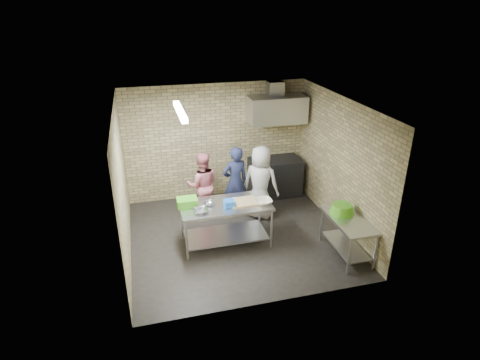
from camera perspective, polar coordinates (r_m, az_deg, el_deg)
The scene contains 25 objects.
floor at distance 8.15m, azimuth -0.33°, elevation -8.03°, with size 4.20×4.20×0.00m, color black.
ceiling at distance 7.07m, azimuth -0.38°, elevation 10.76°, with size 4.20×4.20×0.00m, color black.
back_wall at distance 9.33m, azimuth -3.41°, elevation 5.49°, with size 4.20×0.06×2.70m, color tan.
front_wall at distance 5.81m, azimuth 4.57°, elevation -7.01°, with size 4.20×0.06×2.70m, color tan.
left_wall at distance 7.33m, azimuth -16.48°, elevation -1.00°, with size 0.06×4.00×2.70m, color tan.
right_wall at distance 8.24m, azimuth 13.95°, elevation 2.16°, with size 0.06×4.00×2.70m, color tan.
prep_table at distance 7.73m, azimuth -2.07°, elevation -6.27°, with size 1.71×0.85×0.85m, color silver.
side_counter at distance 7.69m, azimuth 15.02°, elevation -7.83°, with size 0.60×1.20×0.75m, color silver.
stove at distance 9.68m, azimuth 4.99°, elevation 0.44°, with size 1.20×0.70×0.90m, color black.
range_hood at distance 9.18m, azimuth 5.27°, elevation 10.01°, with size 1.30×0.60×0.60m, color silver.
hood_duct at distance 9.22m, azimuth 5.06°, elevation 12.94°, with size 0.35×0.30×0.30m, color #A5A8AD.
wall_shelf at distance 9.50m, azimuth 6.56°, elevation 9.32°, with size 0.80×0.20×0.04m, color #3F2B19.
fluorescent_fixture at distance 6.92m, azimuth -8.55°, elevation 9.67°, with size 0.10×1.25×0.08m, color white.
green_crate at distance 7.49m, azimuth -7.57°, elevation -3.15°, with size 0.38×0.28×0.15m, color #3D971B.
blue_tub at distance 7.42m, azimuth -1.58°, elevation -3.36°, with size 0.19×0.19×0.12m, color blue.
cutting_board at distance 7.57m, azimuth 0.50°, elevation -3.13°, with size 0.52×0.40×0.03m, color tan.
mixing_bowl_a at distance 7.25m, azimuth -5.64°, elevation -4.41°, with size 0.27×0.27×0.07m, color #ADB0B3.
mixing_bowl_b at distance 7.50m, azimuth -4.45°, elevation -3.35°, with size 0.20×0.20×0.06m, color #AEB2B5.
ceramic_bowl at distance 7.54m, azimuth 3.33°, elevation -3.08°, with size 0.33×0.33×0.08m, color beige.
green_basin at distance 7.64m, azimuth 14.37°, elevation -3.99°, with size 0.46×0.46×0.17m, color #59C626, non-canonical shape.
bottle_red at distance 9.39m, azimuth 5.15°, elevation 9.89°, with size 0.07×0.07×0.18m, color #B22619.
bottle_green at distance 9.53m, azimuth 7.45°, elevation 9.92°, with size 0.06×0.06×0.15m, color green.
man_navy at distance 8.55m, azimuth -0.71°, elevation -0.29°, with size 0.58×0.38×1.59m, color black.
woman_pink at distance 8.60m, azimuth -5.38°, elevation -0.71°, with size 0.71×0.55×1.46m, color #C76975.
woman_white at distance 8.51m, azimuth 2.97°, elevation -0.35°, with size 0.79×0.51×1.62m, color silver.
Camera 1 is at (-1.69, -6.66, 4.37)m, focal length 29.86 mm.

